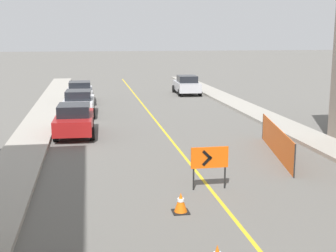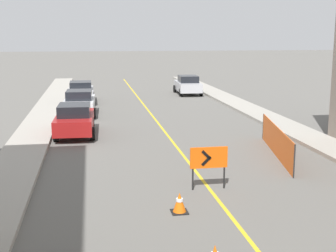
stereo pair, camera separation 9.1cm
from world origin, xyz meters
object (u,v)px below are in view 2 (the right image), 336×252
arrow_barricade_primary (209,159)px  parked_car_curb_mid (79,103)px  traffic_cone_fifth (180,203)px  parked_car_curb_far (81,92)px  parked_car_curb_near (75,120)px  parked_car_opposite_side (188,85)px

arrow_barricade_primary → parked_car_curb_mid: (-4.42, 15.16, -0.21)m
arrow_barricade_primary → parked_car_curb_mid: 15.79m
traffic_cone_fifth → parked_car_curb_mid: parked_car_curb_mid is taller
traffic_cone_fifth → parked_car_curb_far: size_ratio=0.14×
arrow_barricade_primary → traffic_cone_fifth: bearing=-125.9°
parked_car_curb_mid → parked_car_curb_far: bearing=92.2°
traffic_cone_fifth → parked_car_curb_mid: bearing=100.3°
parked_car_curb_far → arrow_barricade_primary: bearing=-77.8°
parked_car_curb_mid → parked_car_curb_far: (-0.00, 5.55, 0.00)m
traffic_cone_fifth → parked_car_curb_near: (-3.22, 11.04, 0.51)m
traffic_cone_fifth → arrow_barricade_primary: arrow_barricade_primary is taller
traffic_cone_fifth → arrow_barricade_primary: 2.38m
arrow_barricade_primary → parked_car_opposite_side: bearing=79.3°
parked_car_curb_far → parked_car_opposite_side: same height
traffic_cone_fifth → parked_car_curb_mid: 17.30m
parked_car_curb_near → parked_car_curb_mid: 5.97m
arrow_barricade_primary → parked_car_curb_far: 21.18m
arrow_barricade_primary → parked_car_curb_mid: parked_car_curb_mid is taller
parked_car_curb_near → parked_car_curb_mid: same height
parked_car_curb_mid → arrow_barricade_primary: bearing=-71.6°
traffic_cone_fifth → parked_car_curb_mid: size_ratio=0.13×
parked_car_curb_mid → parked_car_curb_far: size_ratio=1.01×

